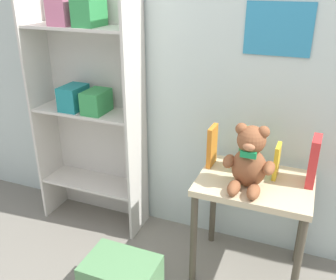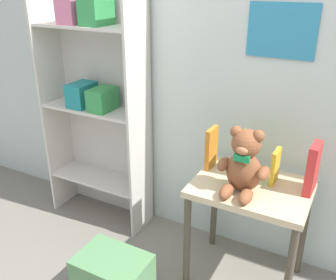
{
  "view_description": "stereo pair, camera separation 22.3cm",
  "coord_description": "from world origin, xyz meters",
  "px_view_note": "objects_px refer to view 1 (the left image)",
  "views": [
    {
      "loc": [
        0.52,
        -0.77,
        1.68
      ],
      "look_at": [
        -0.24,
        1.13,
        0.78
      ],
      "focal_mm": 40.0,
      "sensor_mm": 36.0,
      "label": 1
    },
    {
      "loc": [
        0.72,
        -0.67,
        1.68
      ],
      "look_at": [
        -0.24,
        1.13,
        0.78
      ],
      "focal_mm": 40.0,
      "sensor_mm": 36.0,
      "label": 2
    }
  ],
  "objects_px": {
    "teddy_bear": "(249,160)",
    "book_standing_green": "(244,150)",
    "book_standing_red": "(314,161)",
    "book_standing_yellow": "(277,161)",
    "bookshelf_side": "(89,93)",
    "display_table": "(254,197)",
    "book_standing_orange": "(212,146)"
  },
  "relations": [
    {
      "from": "teddy_bear",
      "to": "book_standing_green",
      "type": "xyz_separation_m",
      "value": [
        -0.06,
        0.18,
        -0.03
      ]
    },
    {
      "from": "teddy_bear",
      "to": "book_standing_red",
      "type": "height_order",
      "value": "teddy_bear"
    },
    {
      "from": "book_standing_green",
      "to": "book_standing_yellow",
      "type": "height_order",
      "value": "book_standing_green"
    },
    {
      "from": "bookshelf_side",
      "to": "book_standing_yellow",
      "type": "xyz_separation_m",
      "value": [
        1.25,
        -0.1,
        -0.22
      ]
    },
    {
      "from": "book_standing_green",
      "to": "teddy_bear",
      "type": "bearing_deg",
      "value": -73.79
    },
    {
      "from": "display_table",
      "to": "teddy_bear",
      "type": "bearing_deg",
      "value": -111.93
    },
    {
      "from": "teddy_bear",
      "to": "book_standing_red",
      "type": "relative_size",
      "value": 1.31
    },
    {
      "from": "book_standing_orange",
      "to": "book_standing_yellow",
      "type": "height_order",
      "value": "book_standing_orange"
    },
    {
      "from": "book_standing_orange",
      "to": "book_standing_red",
      "type": "bearing_deg",
      "value": 0.05
    },
    {
      "from": "display_table",
      "to": "book_standing_red",
      "type": "height_order",
      "value": "book_standing_red"
    },
    {
      "from": "display_table",
      "to": "teddy_bear",
      "type": "xyz_separation_m",
      "value": [
        -0.03,
        -0.08,
        0.26
      ]
    },
    {
      "from": "book_standing_green",
      "to": "book_standing_yellow",
      "type": "xyz_separation_m",
      "value": [
        0.19,
        -0.01,
        -0.03
      ]
    },
    {
      "from": "book_standing_green",
      "to": "bookshelf_side",
      "type": "bearing_deg",
      "value": 173.31
    },
    {
      "from": "bookshelf_side",
      "to": "display_table",
      "type": "distance_m",
      "value": 1.25
    },
    {
      "from": "book_standing_green",
      "to": "book_standing_red",
      "type": "height_order",
      "value": "book_standing_red"
    },
    {
      "from": "book_standing_green",
      "to": "book_standing_red",
      "type": "xyz_separation_m",
      "value": [
        0.37,
        -0.02,
        0.01
      ]
    },
    {
      "from": "book_standing_orange",
      "to": "book_standing_yellow",
      "type": "bearing_deg",
      "value": -0.21
    },
    {
      "from": "bookshelf_side",
      "to": "book_standing_green",
      "type": "xyz_separation_m",
      "value": [
        1.07,
        -0.08,
        -0.19
      ]
    },
    {
      "from": "book_standing_yellow",
      "to": "book_standing_red",
      "type": "distance_m",
      "value": 0.19
    },
    {
      "from": "book_standing_green",
      "to": "display_table",
      "type": "bearing_deg",
      "value": -49.56
    },
    {
      "from": "bookshelf_side",
      "to": "display_table",
      "type": "relative_size",
      "value": 2.64
    },
    {
      "from": "display_table",
      "to": "bookshelf_side",
      "type": "bearing_deg",
      "value": 171.03
    },
    {
      "from": "book_standing_green",
      "to": "book_standing_yellow",
      "type": "bearing_deg",
      "value": -6.8
    },
    {
      "from": "book_standing_red",
      "to": "book_standing_orange",
      "type": "bearing_deg",
      "value": -178.71
    },
    {
      "from": "teddy_bear",
      "to": "book_standing_yellow",
      "type": "height_order",
      "value": "teddy_bear"
    },
    {
      "from": "bookshelf_side",
      "to": "teddy_bear",
      "type": "bearing_deg",
      "value": -13.17
    },
    {
      "from": "book_standing_green",
      "to": "book_standing_orange",
      "type": "bearing_deg",
      "value": 178.59
    },
    {
      "from": "book_standing_orange",
      "to": "book_standing_red",
      "type": "distance_m",
      "value": 0.56
    },
    {
      "from": "book_standing_orange",
      "to": "book_standing_red",
      "type": "xyz_separation_m",
      "value": [
        0.56,
        -0.02,
        0.01
      ]
    },
    {
      "from": "bookshelf_side",
      "to": "book_standing_orange",
      "type": "height_order",
      "value": "bookshelf_side"
    },
    {
      "from": "bookshelf_side",
      "to": "book_standing_orange",
      "type": "distance_m",
      "value": 0.91
    },
    {
      "from": "book_standing_orange",
      "to": "teddy_bear",
      "type": "bearing_deg",
      "value": -34.26
    }
  ]
}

